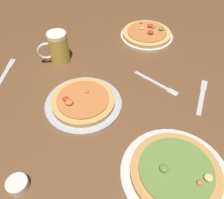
# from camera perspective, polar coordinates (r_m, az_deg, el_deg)

# --- Properties ---
(ground_plane) EXTENTS (2.40, 2.40, 0.03)m
(ground_plane) POSITION_cam_1_polar(r_m,az_deg,el_deg) (0.96, 0.00, -1.45)
(ground_plane) COLOR brown
(pizza_plate_near) EXTENTS (0.33, 0.33, 0.05)m
(pizza_plate_near) POSITION_cam_1_polar(r_m,az_deg,el_deg) (0.78, 14.76, -16.41)
(pizza_plate_near) COLOR silver
(pizza_plate_near) RESTS_ON ground_plane
(pizza_plate_far) EXTENTS (0.27, 0.27, 0.05)m
(pizza_plate_far) POSITION_cam_1_polar(r_m,az_deg,el_deg) (1.32, 8.24, 15.05)
(pizza_plate_far) COLOR silver
(pizza_plate_far) RESTS_ON ground_plane
(pizza_plate_side) EXTENTS (0.30, 0.30, 0.05)m
(pizza_plate_side) POSITION_cam_1_polar(r_m,az_deg,el_deg) (0.93, -6.83, -0.59)
(pizza_plate_side) COLOR #B2B2B7
(pizza_plate_side) RESTS_ON ground_plane
(beer_mug_dark) EXTENTS (0.14, 0.09, 0.14)m
(beer_mug_dark) POSITION_cam_1_polar(r_m,az_deg,el_deg) (1.13, -12.71, 11.87)
(beer_mug_dark) COLOR gold
(beer_mug_dark) RESTS_ON ground_plane
(ramekin_sauce) EXTENTS (0.06, 0.06, 0.03)m
(ramekin_sauce) POSITION_cam_1_polar(r_m,az_deg,el_deg) (0.79, -21.46, -18.25)
(ramekin_sauce) COLOR silver
(ramekin_sauce) RESTS_ON ground_plane
(fork_left) EXTENTS (0.10, 0.21, 0.01)m
(fork_left) POSITION_cam_1_polar(r_m,az_deg,el_deg) (1.04, 10.55, 3.84)
(fork_left) COLOR silver
(fork_left) RESTS_ON ground_plane
(knife_right) EXTENTS (0.17, 0.16, 0.01)m
(knife_right) POSITION_cam_1_polar(r_m,az_deg,el_deg) (1.03, 20.54, 0.72)
(knife_right) COLOR silver
(knife_right) RESTS_ON ground_plane
(knife_spare) EXTENTS (0.13, 0.21, 0.01)m
(knife_spare) POSITION_cam_1_polar(r_m,az_deg,el_deg) (1.17, -24.16, 5.47)
(knife_spare) COLOR silver
(knife_spare) RESTS_ON ground_plane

